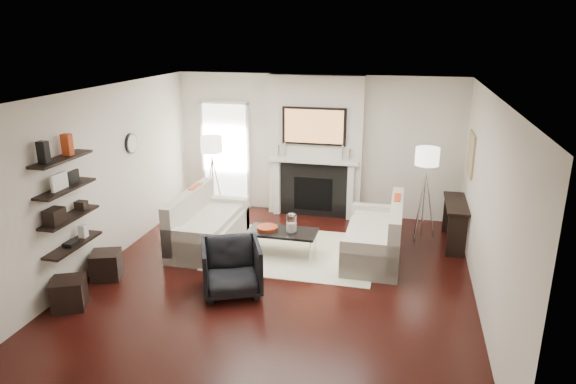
% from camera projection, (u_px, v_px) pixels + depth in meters
% --- Properties ---
extents(room_envelope, '(6.00, 6.00, 6.00)m').
position_uv_depth(room_envelope, '(278.00, 191.00, 7.12)').
color(room_envelope, black).
rests_on(room_envelope, ground).
extents(chimney_breast, '(1.80, 0.25, 2.70)m').
position_uv_depth(chimney_breast, '(315.00, 147.00, 9.79)').
color(chimney_breast, silver).
rests_on(chimney_breast, floor).
extents(fireplace_surround, '(1.30, 0.02, 1.04)m').
position_uv_depth(fireplace_surround, '(313.00, 191.00, 9.91)').
color(fireplace_surround, black).
rests_on(fireplace_surround, floor).
extents(firebox, '(0.75, 0.02, 0.65)m').
position_uv_depth(firebox, '(313.00, 194.00, 9.93)').
color(firebox, black).
rests_on(firebox, floor).
extents(mantel_pilaster_l, '(0.12, 0.08, 1.10)m').
position_uv_depth(mantel_pilaster_l, '(277.00, 187.00, 10.03)').
color(mantel_pilaster_l, white).
rests_on(mantel_pilaster_l, floor).
extents(mantel_pilaster_r, '(0.12, 0.08, 1.10)m').
position_uv_depth(mantel_pilaster_r, '(350.00, 192.00, 9.72)').
color(mantel_pilaster_r, white).
rests_on(mantel_pilaster_r, floor).
extents(mantel_shelf, '(1.70, 0.18, 0.07)m').
position_uv_depth(mantel_shelf, '(313.00, 161.00, 9.68)').
color(mantel_shelf, white).
rests_on(mantel_shelf, chimney_breast).
extents(tv_body, '(1.20, 0.06, 0.70)m').
position_uv_depth(tv_body, '(314.00, 126.00, 9.51)').
color(tv_body, black).
rests_on(tv_body, chimney_breast).
extents(tv_screen, '(1.10, 0.00, 0.62)m').
position_uv_depth(tv_screen, '(314.00, 126.00, 9.48)').
color(tv_screen, '#BF723F').
rests_on(tv_screen, tv_body).
extents(candlestick_l_tall, '(0.04, 0.04, 0.30)m').
position_uv_depth(candlestick_l_tall, '(285.00, 150.00, 9.76)').
color(candlestick_l_tall, silver).
rests_on(candlestick_l_tall, mantel_shelf).
extents(candlestick_l_short, '(0.04, 0.04, 0.24)m').
position_uv_depth(candlestick_l_short, '(278.00, 151.00, 9.79)').
color(candlestick_l_short, silver).
rests_on(candlestick_l_short, mantel_shelf).
extents(candlestick_r_tall, '(0.04, 0.04, 0.30)m').
position_uv_depth(candlestick_r_tall, '(343.00, 153.00, 9.52)').
color(candlestick_r_tall, silver).
rests_on(candlestick_r_tall, mantel_shelf).
extents(candlestick_r_short, '(0.04, 0.04, 0.24)m').
position_uv_depth(candlestick_r_short, '(350.00, 155.00, 9.50)').
color(candlestick_r_short, silver).
rests_on(candlestick_r_short, mantel_shelf).
extents(hallway_panel, '(0.90, 0.02, 2.10)m').
position_uv_depth(hallway_panel, '(226.00, 156.00, 10.38)').
color(hallway_panel, white).
rests_on(hallway_panel, floor).
extents(door_trim_l, '(0.06, 0.06, 2.16)m').
position_uv_depth(door_trim_l, '(203.00, 155.00, 10.46)').
color(door_trim_l, white).
rests_on(door_trim_l, floor).
extents(door_trim_r, '(0.06, 0.06, 2.16)m').
position_uv_depth(door_trim_r, '(248.00, 157.00, 10.25)').
color(door_trim_r, white).
rests_on(door_trim_r, floor).
extents(door_trim_top, '(1.02, 0.06, 0.06)m').
position_uv_depth(door_trim_top, '(224.00, 102.00, 10.03)').
color(door_trim_top, white).
rests_on(door_trim_top, wall_back).
extents(rug, '(2.60, 2.00, 0.01)m').
position_uv_depth(rug, '(295.00, 252.00, 8.42)').
color(rug, beige).
rests_on(rug, floor).
extents(loveseat_left_base, '(0.85, 1.80, 0.42)m').
position_uv_depth(loveseat_left_base, '(209.00, 234.00, 8.62)').
color(loveseat_left_base, beige).
rests_on(loveseat_left_base, floor).
extents(loveseat_left_back, '(0.18, 1.80, 0.80)m').
position_uv_depth(loveseat_left_back, '(190.00, 215.00, 8.60)').
color(loveseat_left_back, beige).
rests_on(loveseat_left_back, floor).
extents(loveseat_left_arm_n, '(0.85, 0.18, 0.60)m').
position_uv_depth(loveseat_left_arm_n, '(189.00, 248.00, 7.84)').
color(loveseat_left_arm_n, beige).
rests_on(loveseat_left_arm_n, floor).
extents(loveseat_left_arm_s, '(0.85, 0.18, 0.60)m').
position_uv_depth(loveseat_left_arm_s, '(226.00, 213.00, 9.35)').
color(loveseat_left_arm_s, beige).
rests_on(loveseat_left_arm_s, floor).
extents(loveseat_left_cushion, '(0.63, 1.44, 0.10)m').
position_uv_depth(loveseat_left_cushion, '(211.00, 220.00, 8.53)').
color(loveseat_left_cushion, beige).
rests_on(loveseat_left_cushion, loveseat_left_base).
extents(pillow_left_orange, '(0.10, 0.42, 0.42)m').
position_uv_depth(pillow_left_orange, '(196.00, 198.00, 8.82)').
color(pillow_left_orange, '#BC3E17').
rests_on(pillow_left_orange, loveseat_left_cushion).
extents(pillow_left_charcoal, '(0.10, 0.40, 0.40)m').
position_uv_depth(pillow_left_charcoal, '(181.00, 210.00, 8.26)').
color(pillow_left_charcoal, black).
rests_on(pillow_left_charcoal, loveseat_left_cushion).
extents(loveseat_right_base, '(0.85, 1.80, 0.42)m').
position_uv_depth(loveseat_right_base, '(373.00, 245.00, 8.19)').
color(loveseat_right_base, beige).
rests_on(loveseat_right_base, floor).
extents(loveseat_right_back, '(0.18, 1.80, 0.80)m').
position_uv_depth(loveseat_right_back, '(395.00, 228.00, 8.03)').
color(loveseat_right_back, beige).
rests_on(loveseat_right_back, floor).
extents(loveseat_right_arm_n, '(0.85, 0.18, 0.60)m').
position_uv_depth(loveseat_right_arm_n, '(369.00, 261.00, 7.42)').
color(loveseat_right_arm_n, beige).
rests_on(loveseat_right_arm_n, floor).
extents(loveseat_right_arm_s, '(0.85, 0.18, 0.60)m').
position_uv_depth(loveseat_right_arm_s, '(377.00, 222.00, 8.92)').
color(loveseat_right_arm_s, beige).
rests_on(loveseat_right_arm_s, floor).
extents(loveseat_right_cushion, '(0.63, 1.44, 0.10)m').
position_uv_depth(loveseat_right_cushion, '(370.00, 229.00, 8.13)').
color(loveseat_right_cushion, beige).
rests_on(loveseat_right_cushion, loveseat_right_base).
extents(pillow_right_orange, '(0.10, 0.42, 0.42)m').
position_uv_depth(pillow_right_orange, '(397.00, 209.00, 8.24)').
color(pillow_right_orange, '#BC3E17').
rests_on(pillow_right_orange, loveseat_right_cushion).
extents(pillow_right_charcoal, '(0.10, 0.40, 0.40)m').
position_uv_depth(pillow_right_charcoal, '(395.00, 223.00, 7.69)').
color(pillow_right_charcoal, black).
rests_on(pillow_right_charcoal, loveseat_right_cushion).
extents(coffee_table, '(1.10, 0.55, 0.04)m').
position_uv_depth(coffee_table, '(282.00, 232.00, 8.19)').
color(coffee_table, black).
rests_on(coffee_table, floor).
extents(coffee_leg_nw, '(0.02, 0.02, 0.38)m').
position_uv_depth(coffee_leg_nw, '(249.00, 247.00, 8.16)').
color(coffee_leg_nw, silver).
rests_on(coffee_leg_nw, floor).
extents(coffee_leg_ne, '(0.02, 0.02, 0.38)m').
position_uv_depth(coffee_leg_ne, '(310.00, 253.00, 7.94)').
color(coffee_leg_ne, silver).
rests_on(coffee_leg_ne, floor).
extents(coffee_leg_sw, '(0.02, 0.02, 0.38)m').
position_uv_depth(coffee_leg_sw, '(256.00, 236.00, 8.57)').
color(coffee_leg_sw, silver).
rests_on(coffee_leg_sw, floor).
extents(coffee_leg_se, '(0.02, 0.02, 0.38)m').
position_uv_depth(coffee_leg_se, '(315.00, 242.00, 8.35)').
color(coffee_leg_se, silver).
rests_on(coffee_leg_se, floor).
extents(hurricane_glass, '(0.17, 0.17, 0.30)m').
position_uv_depth(hurricane_glass, '(291.00, 224.00, 8.11)').
color(hurricane_glass, white).
rests_on(hurricane_glass, coffee_table).
extents(hurricane_candle, '(0.11, 0.11, 0.17)m').
position_uv_depth(hurricane_candle, '(291.00, 227.00, 8.13)').
color(hurricane_candle, white).
rests_on(hurricane_candle, coffee_table).
extents(copper_bowl, '(0.34, 0.34, 0.06)m').
position_uv_depth(copper_bowl, '(267.00, 228.00, 8.23)').
color(copper_bowl, '#B33D1D').
rests_on(copper_bowl, coffee_table).
extents(armchair, '(1.01, 0.99, 0.81)m').
position_uv_depth(armchair, '(231.00, 265.00, 7.03)').
color(armchair, black).
rests_on(armchair, floor).
extents(lamp_left_post, '(0.02, 0.02, 1.20)m').
position_uv_depth(lamp_left_post, '(213.00, 188.00, 9.81)').
color(lamp_left_post, silver).
rests_on(lamp_left_post, floor).
extents(lamp_left_shade, '(0.40, 0.40, 0.30)m').
position_uv_depth(lamp_left_shade, '(211.00, 144.00, 9.55)').
color(lamp_left_shade, white).
rests_on(lamp_left_shade, lamp_left_post).
extents(lamp_left_leg_a, '(0.25, 0.02, 1.23)m').
position_uv_depth(lamp_left_leg_a, '(219.00, 188.00, 9.79)').
color(lamp_left_leg_a, silver).
rests_on(lamp_left_leg_a, floor).
extents(lamp_left_leg_b, '(0.14, 0.22, 1.23)m').
position_uv_depth(lamp_left_leg_b, '(212.00, 186.00, 9.91)').
color(lamp_left_leg_b, silver).
rests_on(lamp_left_leg_b, floor).
extents(lamp_left_leg_c, '(0.14, 0.22, 1.23)m').
position_uv_depth(lamp_left_leg_c, '(209.00, 189.00, 9.73)').
color(lamp_left_leg_c, silver).
rests_on(lamp_left_leg_c, floor).
extents(lamp_right_post, '(0.02, 0.02, 1.20)m').
position_uv_depth(lamp_right_post, '(423.00, 204.00, 8.89)').
color(lamp_right_post, silver).
rests_on(lamp_right_post, floor).
extents(lamp_right_shade, '(0.40, 0.40, 0.30)m').
position_uv_depth(lamp_right_shade, '(427.00, 156.00, 8.64)').
color(lamp_right_shade, white).
rests_on(lamp_right_shade, lamp_right_post).
extents(lamp_right_leg_a, '(0.25, 0.02, 1.23)m').
position_uv_depth(lamp_right_leg_a, '(430.00, 205.00, 8.87)').
color(lamp_right_leg_a, silver).
rests_on(lamp_right_leg_a, floor).
extents(lamp_right_leg_b, '(0.14, 0.22, 1.23)m').
position_uv_depth(lamp_right_leg_b, '(420.00, 202.00, 8.99)').
color(lamp_right_leg_b, silver).
rests_on(lamp_right_leg_b, floor).
extents(lamp_right_leg_c, '(0.14, 0.22, 1.23)m').
position_uv_depth(lamp_right_leg_c, '(420.00, 206.00, 8.82)').
color(lamp_right_leg_c, silver).
rests_on(lamp_right_leg_c, floor).
extents(console_top, '(0.35, 1.20, 0.04)m').
position_uv_depth(console_top, '(456.00, 203.00, 8.53)').
color(console_top, black).
rests_on(console_top, floor).
extents(console_leg_n, '(0.30, 0.04, 0.71)m').
position_uv_depth(console_leg_n, '(457.00, 237.00, 8.13)').
color(console_leg_n, black).
rests_on(console_leg_n, floor).
extents(console_leg_s, '(0.30, 0.04, 0.71)m').
position_uv_depth(console_leg_s, '(452.00, 214.00, 9.15)').
color(console_leg_s, black).
rests_on(console_leg_s, floor).
extents(wall_art, '(0.03, 0.70, 0.70)m').
position_uv_depth(wall_art, '(471.00, 154.00, 8.36)').
color(wall_art, '#A68A53').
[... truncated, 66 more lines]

